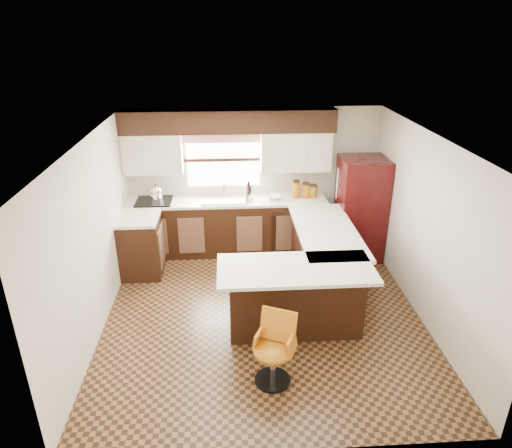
{
  "coord_description": "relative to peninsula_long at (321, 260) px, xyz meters",
  "views": [
    {
      "loc": [
        -0.43,
        -5.18,
        3.64
      ],
      "look_at": [
        -0.07,
        0.45,
        1.14
      ],
      "focal_mm": 32.0,
      "sensor_mm": 36.0,
      "label": 1
    }
  ],
  "objects": [
    {
      "name": "sink",
      "position": [
        -1.4,
        1.25,
        0.51
      ],
      "size": [
        0.75,
        0.45,
        0.03
      ],
      "primitive_type": "cube",
      "color": "#B2B2B7",
      "rests_on": "counter_back"
    },
    {
      "name": "bar_chair",
      "position": [
        -0.89,
        -1.92,
        -0.04
      ],
      "size": [
        0.58,
        0.58,
        0.82
      ],
      "primitive_type": null,
      "rotation": [
        0.0,
        0.0,
        -0.42
      ],
      "color": "#C67013",
      "rests_on": "floor"
    },
    {
      "name": "mixing_bowl",
      "position": [
        -0.58,
        1.28,
        0.53
      ],
      "size": [
        0.27,
        0.27,
        0.06
      ],
      "primitive_type": "imported",
      "rotation": [
        0.0,
        0.0,
        -0.11
      ],
      "color": "white",
      "rests_on": "counter_back"
    },
    {
      "name": "refrigerator",
      "position": [
        0.82,
        0.97,
        0.4
      ],
      "size": [
        0.73,
        0.7,
        1.69
      ],
      "primitive_type": "cube",
      "color": "#360909",
      "rests_on": "floor"
    },
    {
      "name": "peninsula_return",
      "position": [
        -0.53,
        -0.97,
        0.0
      ],
      "size": [
        1.65,
        0.6,
        0.9
      ],
      "primitive_type": "cube",
      "color": "black",
      "rests_on": "floor"
    },
    {
      "name": "canister_med",
      "position": [
        -0.04,
        1.3,
        0.61
      ],
      "size": [
        0.14,
        0.14,
        0.23
      ],
      "primitive_type": "cylinder",
      "color": "#955E0E",
      "rests_on": "counter_back"
    },
    {
      "name": "counter_pen_long",
      "position": [
        0.05,
        0.0,
        0.47
      ],
      "size": [
        0.84,
        1.95,
        0.04
      ],
      "primitive_type": "cube",
      "color": "silver",
      "rests_on": "peninsula_long"
    },
    {
      "name": "soffit",
      "position": [
        -1.3,
        1.4,
        1.77
      ],
      "size": [
        3.4,
        0.35,
        0.36
      ],
      "primitive_type": "cube",
      "color": "black",
      "rests_on": "wall_back"
    },
    {
      "name": "wall_back",
      "position": [
        -0.9,
        1.58,
        0.75
      ],
      "size": [
        4.4,
        0.0,
        4.4
      ],
      "primitive_type": "plane",
      "rotation": [
        1.57,
        0.0,
        0.0
      ],
      "color": "beige",
      "rests_on": "floor"
    },
    {
      "name": "ceiling",
      "position": [
        -0.9,
        -0.62,
        1.95
      ],
      "size": [
        4.4,
        4.4,
        0.0
      ],
      "primitive_type": "plane",
      "rotation": [
        3.14,
        0.0,
        0.0
      ],
      "color": "silver",
      "rests_on": "wall_back"
    },
    {
      "name": "base_cab_back",
      "position": [
        -1.35,
        1.28,
        0.0
      ],
      "size": [
        3.3,
        0.6,
        0.9
      ],
      "primitive_type": "cube",
      "color": "black",
      "rests_on": "floor"
    },
    {
      "name": "wall_right",
      "position": [
        1.2,
        -0.62,
        0.75
      ],
      "size": [
        0.0,
        4.4,
        4.4
      ],
      "primitive_type": "plane",
      "rotation": [
        1.57,
        0.0,
        -1.57
      ],
      "color": "beige",
      "rests_on": "floor"
    },
    {
      "name": "dishwasher",
      "position": [
        -0.35,
        0.99,
        -0.02
      ],
      "size": [
        0.58,
        0.03,
        0.78
      ],
      "primitive_type": "cube",
      "color": "black",
      "rests_on": "floor"
    },
    {
      "name": "floor",
      "position": [
        -0.9,
        -0.62,
        -0.45
      ],
      "size": [
        4.4,
        4.4,
        0.0
      ],
      "primitive_type": "plane",
      "color": "#49301A",
      "rests_on": "ground"
    },
    {
      "name": "wall_front",
      "position": [
        -0.9,
        -2.83,
        0.75
      ],
      "size": [
        4.4,
        0.0,
        4.4
      ],
      "primitive_type": "plane",
      "rotation": [
        -1.57,
        0.0,
        0.0
      ],
      "color": "beige",
      "rests_on": "floor"
    },
    {
      "name": "window_pane",
      "position": [
        -1.4,
        1.56,
        1.1
      ],
      "size": [
        1.2,
        0.02,
        0.9
      ],
      "primitive_type": "cube",
      "color": "white",
      "rests_on": "wall_back"
    },
    {
      "name": "upper_cab_left",
      "position": [
        -2.52,
        1.4,
        1.27
      ],
      "size": [
        0.94,
        0.35,
        0.64
      ],
      "primitive_type": "cube",
      "color": "beige",
      "rests_on": "wall_back"
    },
    {
      "name": "counter_pen_return",
      "position": [
        -0.55,
        -1.06,
        0.47
      ],
      "size": [
        1.89,
        0.84,
        0.04
      ],
      "primitive_type": "cube",
      "color": "silver",
      "rests_on": "peninsula_return"
    },
    {
      "name": "counter_back",
      "position": [
        -1.35,
        1.28,
        0.47
      ],
      "size": [
        3.3,
        0.6,
        0.04
      ],
      "primitive_type": "cube",
      "color": "silver",
      "rests_on": "base_cab_back"
    },
    {
      "name": "canister_large",
      "position": [
        -0.2,
        1.3,
        0.63
      ],
      "size": [
        0.13,
        0.13,
        0.28
      ],
      "primitive_type": "cylinder",
      "color": "#955E0E",
      "rests_on": "counter_back"
    },
    {
      "name": "upper_cab_right",
      "position": [
        -0.22,
        1.4,
        1.27
      ],
      "size": [
        1.14,
        0.35,
        0.64
      ],
      "primitive_type": "cube",
      "color": "beige",
      "rests_on": "wall_back"
    },
    {
      "name": "percolator",
      "position": [
        -0.99,
        1.28,
        0.63
      ],
      "size": [
        0.15,
        0.15,
        0.28
      ],
      "primitive_type": "cylinder",
      "color": "silver",
      "rests_on": "counter_back"
    },
    {
      "name": "valance",
      "position": [
        -1.4,
        1.52,
        1.49
      ],
      "size": [
        1.3,
        0.06,
        0.18
      ],
      "primitive_type": "cube",
      "color": "#D19B93",
      "rests_on": "wall_back"
    },
    {
      "name": "cooktop",
      "position": [
        -2.55,
        1.25,
        0.51
      ],
      "size": [
        0.58,
        0.5,
        0.02
      ],
      "primitive_type": "cube",
      "color": "black",
      "rests_on": "counter_back"
    },
    {
      "name": "peninsula_long",
      "position": [
        0.0,
        0.0,
        0.0
      ],
      "size": [
        0.6,
        1.95,
        0.9
      ],
      "primitive_type": "cube",
      "color": "black",
      "rests_on": "floor"
    },
    {
      "name": "base_cab_left",
      "position": [
        -2.7,
        0.62,
        0.0
      ],
      "size": [
        0.6,
        0.7,
        0.9
      ],
      "primitive_type": "cube",
      "color": "black",
      "rests_on": "floor"
    },
    {
      "name": "kettle",
      "position": [
        -2.5,
        1.26,
        0.66
      ],
      "size": [
        0.21,
        0.21,
        0.28
      ],
      "primitive_type": null,
      "color": "silver",
      "rests_on": "cooktop"
    },
    {
      "name": "canister_small",
      "position": [
        0.09,
        1.3,
        0.59
      ],
      "size": [
        0.14,
        0.14,
        0.2
      ],
      "primitive_type": "cylinder",
      "color": "#955E0E",
      "rests_on": "counter_back"
    },
    {
      "name": "counter_left",
      "position": [
        -2.7,
        0.62,
        0.47
      ],
      "size": [
        0.6,
        0.7,
        0.04
      ],
      "primitive_type": "cube",
      "color": "silver",
      "rests_on": "base_cab_left"
    },
    {
      "name": "wall_left",
      "position": [
        -3.0,
        -0.62,
        0.75
      ],
      "size": [
        0.0,
        4.4,
        4.4
      ],
      "primitive_type": "plane",
      "rotation": [
        1.57,
        0.0,
        1.57
      ],
      "color": "beige",
      "rests_on": "floor"
    }
  ]
}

